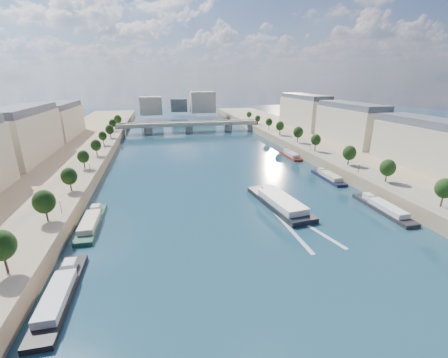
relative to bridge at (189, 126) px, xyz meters
name	(u,v)px	position (x,y,z in m)	size (l,w,h in m)	color
ground	(222,182)	(0.00, -125.16, -5.08)	(700.00, 700.00, 0.00)	#0B2433
quay_left	(29,190)	(-72.00, -125.16, -2.58)	(44.00, 520.00, 5.00)	#9E8460
quay_right	(374,166)	(72.00, -125.16, -2.58)	(44.00, 520.00, 5.00)	#9E8460
pave_left	(72,181)	(-57.00, -125.16, -0.03)	(14.00, 520.00, 0.10)	gray
pave_right	(346,163)	(57.00, -125.16, -0.03)	(14.00, 520.00, 0.10)	gray
trees_left	(77,165)	(-55.00, -123.16, 5.39)	(4.80, 268.80, 8.26)	#382B1E
trees_right	(331,146)	(55.00, -115.16, 5.39)	(4.80, 268.80, 8.26)	#382B1E
lamps_left	(77,181)	(-52.50, -135.16, 2.70)	(0.36, 200.36, 4.28)	black
lamps_right	(332,155)	(52.50, -120.16, 2.70)	(0.36, 200.36, 4.28)	black
buildings_right	(385,131)	(85.00, -113.16, 11.37)	(16.00, 226.00, 23.20)	#BAAA8F
skyline	(183,104)	(3.19, 94.36, 9.57)	(79.00, 42.00, 22.00)	#BAAA8F
bridge	(189,126)	(0.00, 0.00, 0.00)	(112.00, 12.00, 8.15)	#C1B79E
tour_barge	(279,203)	(13.94, -152.92, -3.81)	(13.09, 32.64, 4.31)	black
wake	(301,229)	(13.94, -169.41, -5.06)	(10.92, 26.01, 0.04)	silver
moored_barges_right	(374,203)	(45.50, -159.58, -4.24)	(5.00, 163.45, 3.60)	black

